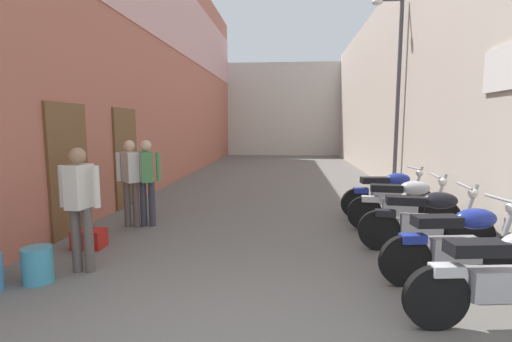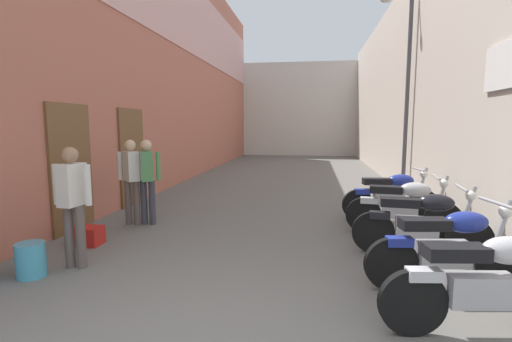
# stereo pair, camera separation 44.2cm
# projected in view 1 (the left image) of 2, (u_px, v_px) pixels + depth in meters

# --- Properties ---
(ground_plane) EXTENTS (35.84, 35.84, 0.00)m
(ground_plane) POSITION_uv_depth(u_px,v_px,m) (275.00, 190.00, 10.55)
(ground_plane) COLOR #66635E
(building_left) EXTENTS (0.45, 19.84, 7.54)m
(building_left) POSITION_uv_depth(u_px,v_px,m) (172.00, 65.00, 12.31)
(building_left) COLOR #B76651
(building_left) RESTS_ON ground
(building_right) EXTENTS (0.45, 19.84, 5.78)m
(building_right) POSITION_uv_depth(u_px,v_px,m) (388.00, 91.00, 11.85)
(building_right) COLOR beige
(building_right) RESTS_ON ground
(building_far_end) EXTENTS (9.58, 2.00, 5.43)m
(building_far_end) POSITION_uv_depth(u_px,v_px,m) (283.00, 110.00, 22.98)
(building_far_end) COLOR beige
(building_far_end) RESTS_ON ground
(motorcycle_nearest) EXTENTS (1.84, 0.58, 1.04)m
(motorcycle_nearest) POSITION_uv_depth(u_px,v_px,m) (506.00, 275.00, 3.36)
(motorcycle_nearest) COLOR black
(motorcycle_nearest) RESTS_ON ground
(motorcycle_second) EXTENTS (1.84, 0.58, 1.04)m
(motorcycle_second) POSITION_uv_depth(u_px,v_px,m) (460.00, 243.00, 4.29)
(motorcycle_second) COLOR black
(motorcycle_second) RESTS_ON ground
(motorcycle_third) EXTENTS (1.85, 0.58, 1.04)m
(motorcycle_third) POSITION_uv_depth(u_px,v_px,m) (426.00, 219.00, 5.35)
(motorcycle_third) COLOR black
(motorcycle_third) RESTS_ON ground
(motorcycle_fourth) EXTENTS (1.85, 0.58, 1.04)m
(motorcycle_fourth) POSITION_uv_depth(u_px,v_px,m) (404.00, 204.00, 6.39)
(motorcycle_fourth) COLOR black
(motorcycle_fourth) RESTS_ON ground
(motorcycle_fifth) EXTENTS (1.85, 0.58, 1.04)m
(motorcycle_fifth) POSITION_uv_depth(u_px,v_px,m) (389.00, 193.00, 7.35)
(motorcycle_fifth) COLOR black
(motorcycle_fifth) RESTS_ON ground
(pedestrian_by_doorway) EXTENTS (0.52, 0.36, 1.57)m
(pedestrian_by_doorway) POSITION_uv_depth(u_px,v_px,m) (80.00, 200.00, 4.62)
(pedestrian_by_doorway) COLOR #564C47
(pedestrian_by_doorway) RESTS_ON ground
(pedestrian_mid_alley) EXTENTS (0.52, 0.38, 1.57)m
(pedestrian_mid_alley) POSITION_uv_depth(u_px,v_px,m) (130.00, 177.00, 6.71)
(pedestrian_mid_alley) COLOR #564C47
(pedestrian_mid_alley) RESTS_ON ground
(pedestrian_further_down) EXTENTS (0.52, 0.39, 1.57)m
(pedestrian_further_down) POSITION_uv_depth(u_px,v_px,m) (147.00, 176.00, 6.74)
(pedestrian_further_down) COLOR #383842
(pedestrian_further_down) RESTS_ON ground
(water_jug_beside_first) EXTENTS (0.34, 0.34, 0.42)m
(water_jug_beside_first) POSITION_uv_depth(u_px,v_px,m) (38.00, 265.00, 4.39)
(water_jug_beside_first) COLOR #4299B7
(water_jug_beside_first) RESTS_ON ground
(plastic_crate) EXTENTS (0.44, 0.32, 0.28)m
(plastic_crate) POSITION_uv_depth(u_px,v_px,m) (89.00, 239.00, 5.62)
(plastic_crate) COLOR red
(plastic_crate) RESTS_ON ground
(street_lamp) EXTENTS (0.79, 0.18, 4.97)m
(street_lamp) POSITION_uv_depth(u_px,v_px,m) (395.00, 83.00, 9.50)
(street_lamp) COLOR #47474C
(street_lamp) RESTS_ON ground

